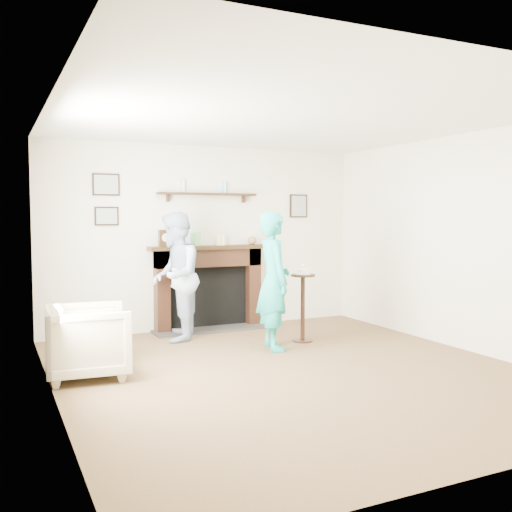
{
  "coord_description": "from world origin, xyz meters",
  "views": [
    {
      "loc": [
        -2.72,
        -4.91,
        1.55
      ],
      "look_at": [
        0.01,
        0.9,
        1.1
      ],
      "focal_mm": 40.0,
      "sensor_mm": 36.0,
      "label": 1
    }
  ],
  "objects_px": {
    "man": "(176,340)",
    "woman": "(273,349)",
    "armchair": "(89,377)",
    "pedestal_table": "(303,294)"
  },
  "relations": [
    {
      "from": "man",
      "to": "woman",
      "type": "xyz_separation_m",
      "value": [
        0.89,
        -0.95,
        0.0
      ]
    },
    {
      "from": "armchair",
      "to": "pedestal_table",
      "type": "distance_m",
      "value": 2.76
    },
    {
      "from": "man",
      "to": "pedestal_table",
      "type": "bearing_deg",
      "value": 85.43
    },
    {
      "from": "man",
      "to": "pedestal_table",
      "type": "height_order",
      "value": "pedestal_table"
    },
    {
      "from": "man",
      "to": "armchair",
      "type": "bearing_deg",
      "value": -22.02
    },
    {
      "from": "man",
      "to": "woman",
      "type": "height_order",
      "value": "man"
    },
    {
      "from": "pedestal_table",
      "to": "armchair",
      "type": "bearing_deg",
      "value": -169.59
    },
    {
      "from": "armchair",
      "to": "woman",
      "type": "distance_m",
      "value": 2.16
    },
    {
      "from": "man",
      "to": "woman",
      "type": "bearing_deg",
      "value": 66.48
    },
    {
      "from": "armchair",
      "to": "woman",
      "type": "relative_size",
      "value": 0.48
    }
  ]
}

